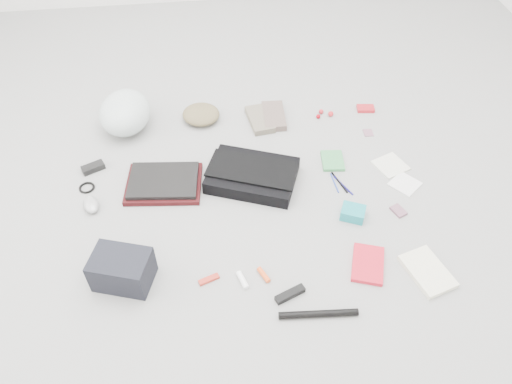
{
  "coord_description": "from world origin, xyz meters",
  "views": [
    {
      "loc": [
        -0.2,
        -1.52,
        1.67
      ],
      "look_at": [
        0.0,
        0.0,
        0.05
      ],
      "focal_mm": 35.0,
      "sensor_mm": 36.0,
      "label": 1
    }
  ],
  "objects": [
    {
      "name": "pen_blue",
      "position": [
        0.38,
        0.05,
        0.0
      ],
      "size": [
        0.01,
        0.12,
        0.01
      ],
      "primitive_type": "cylinder",
      "rotation": [
        1.57,
        0.0,
        0.06
      ],
      "color": "#243C9D",
      "rests_on": "ground_plane"
    },
    {
      "name": "lollipop_c",
      "position": [
        0.48,
        0.56,
        0.01
      ],
      "size": [
        0.03,
        0.03,
        0.03
      ],
      "primitive_type": "sphere",
      "rotation": [
        0.0,
        0.0,
        -0.0
      ],
      "color": "red",
      "rests_on": "ground_plane"
    },
    {
      "name": "book_white",
      "position": [
        0.63,
        -0.48,
        0.01
      ],
      "size": [
        0.19,
        0.24,
        0.02
      ],
      "primitive_type": "cube",
      "rotation": [
        0.0,
        0.0,
        0.28
      ],
      "color": "beige",
      "rests_on": "ground_plane"
    },
    {
      "name": "mouse",
      "position": [
        -0.73,
        0.05,
        0.02
      ],
      "size": [
        0.09,
        0.12,
        0.04
      ],
      "primitive_type": "ellipsoid",
      "rotation": [
        0.0,
        0.0,
        0.3
      ],
      "color": "#9E9E9E",
      "rests_on": "ground_plane"
    },
    {
      "name": "u_lock",
      "position": [
        0.07,
        -0.52,
        0.01
      ],
      "size": [
        0.13,
        0.07,
        0.02
      ],
      "primitive_type": "cube",
      "rotation": [
        0.0,
        0.0,
        0.39
      ],
      "color": "black",
      "rests_on": "ground_plane"
    },
    {
      "name": "messenger_bag",
      "position": [
        -0.0,
        0.12,
        0.03
      ],
      "size": [
        0.47,
        0.41,
        0.07
      ],
      "primitive_type": "cube",
      "rotation": [
        0.0,
        0.0,
        -0.38
      ],
      "color": "black",
      "rests_on": "ground_plane"
    },
    {
      "name": "laptop",
      "position": [
        -0.41,
        0.14,
        0.03
      ],
      "size": [
        0.34,
        0.26,
        0.02
      ],
      "primitive_type": "cube",
      "rotation": [
        0.0,
        0.0,
        -0.11
      ],
      "color": "black",
      "rests_on": "laptop_sleeve"
    },
    {
      "name": "toiletry_tube_orange",
      "position": [
        -0.02,
        -0.41,
        0.01
      ],
      "size": [
        0.05,
        0.07,
        0.02
      ],
      "primitive_type": "cylinder",
      "rotation": [
        1.57,
        0.0,
        0.43
      ],
      "color": "#F0521D",
      "rests_on": "ground_plane"
    },
    {
      "name": "card_deck",
      "position": [
        0.62,
        -0.15,
        0.01
      ],
      "size": [
        0.07,
        0.08,
        0.01
      ],
      "primitive_type": "cube",
      "rotation": [
        0.0,
        0.0,
        0.39
      ],
      "color": "#855669",
      "rests_on": "ground_plane"
    },
    {
      "name": "power_brick",
      "position": [
        -0.75,
        0.29,
        0.01
      ],
      "size": [
        0.12,
        0.09,
        0.03
      ],
      "primitive_type": "cube",
      "rotation": [
        0.0,
        0.0,
        0.43
      ],
      "color": "black",
      "rests_on": "ground_plane"
    },
    {
      "name": "camera_bag",
      "position": [
        -0.57,
        -0.36,
        0.07
      ],
      "size": [
        0.26,
        0.21,
        0.14
      ],
      "primitive_type": "cube",
      "rotation": [
        0.0,
        0.0,
        -0.32
      ],
      "color": "black",
      "rests_on": "ground_plane"
    },
    {
      "name": "mitten_left",
      "position": [
        0.09,
        0.55,
        0.02
      ],
      "size": [
        0.14,
        0.23,
        0.03
      ],
      "primitive_type": "cube",
      "rotation": [
        0.0,
        0.0,
        0.14
      ],
      "color": "#746958",
      "rests_on": "ground_plane"
    },
    {
      "name": "lollipop_b",
      "position": [
        0.43,
        0.58,
        0.01
      ],
      "size": [
        0.03,
        0.03,
        0.03
      ],
      "primitive_type": "sphere",
      "rotation": [
        0.0,
        0.0,
        -0.04
      ],
      "color": "red",
      "rests_on": "ground_plane"
    },
    {
      "name": "bike_helmet",
      "position": [
        -0.6,
        0.6,
        0.1
      ],
      "size": [
        0.29,
        0.35,
        0.19
      ],
      "primitive_type": "ellipsoid",
      "rotation": [
        0.0,
        0.0,
        -0.11
      ],
      "color": "silver",
      "rests_on": "ground_plane"
    },
    {
      "name": "ground_plane",
      "position": [
        0.0,
        0.0,
        0.0
      ],
      "size": [
        4.0,
        4.0,
        0.0
      ],
      "primitive_type": "plane",
      "color": "gray"
    },
    {
      "name": "laptop_sleeve",
      "position": [
        -0.41,
        0.14,
        0.01
      ],
      "size": [
        0.37,
        0.29,
        0.02
      ],
      "primitive_type": "cube",
      "rotation": [
        0.0,
        0.0,
        -0.11
      ],
      "color": "#370C0E",
      "rests_on": "ground_plane"
    },
    {
      "name": "pen_black",
      "position": [
        0.4,
        0.05,
        0.0
      ],
      "size": [
        0.05,
        0.14,
        0.01
      ],
      "primitive_type": "cylinder",
      "rotation": [
        1.57,
        0.0,
        0.28
      ],
      "color": "black",
      "rests_on": "ground_plane"
    },
    {
      "name": "book_red",
      "position": [
        0.4,
        -0.42,
        0.01
      ],
      "size": [
        0.18,
        0.21,
        0.02
      ],
      "primitive_type": "cube",
      "rotation": [
        0.0,
        0.0,
        -0.33
      ],
      "color": "red",
      "rests_on": "ground_plane"
    },
    {
      "name": "accordion_wallet",
      "position": [
        0.41,
        -0.16,
        0.03
      ],
      "size": [
        0.13,
        0.12,
        0.05
      ],
      "primitive_type": "cube",
      "rotation": [
        0.0,
        0.0,
        -0.43
      ],
      "color": "teal",
      "rests_on": "ground_plane"
    },
    {
      "name": "mitten_right",
      "position": [
        0.17,
        0.57,
        0.02
      ],
      "size": [
        0.12,
        0.23,
        0.03
      ],
      "primitive_type": "cube",
      "rotation": [
        0.0,
        0.0,
        -0.04
      ],
      "color": "#6C5951",
      "rests_on": "ground_plane"
    },
    {
      "name": "toiletry_tube_white",
      "position": [
        -0.11,
        -0.43,
        0.01
      ],
      "size": [
        0.05,
        0.08,
        0.02
      ],
      "primitive_type": "cylinder",
      "rotation": [
        1.57,
        0.0,
        0.3
      ],
      "color": "white",
      "rests_on": "ground_plane"
    },
    {
      "name": "napkin_top",
      "position": [
        0.67,
        0.14,
        0.0
      ],
      "size": [
        0.18,
        0.18,
        0.01
      ],
      "primitive_type": "cube",
      "rotation": [
        0.0,
        0.0,
        0.38
      ],
      "color": "silver",
      "rests_on": "ground_plane"
    },
    {
      "name": "notepad",
      "position": [
        0.4,
        0.2,
        0.01
      ],
      "size": [
        0.12,
        0.15,
        0.02
      ],
      "primitive_type": "cube",
      "rotation": [
        0.0,
        0.0,
        -0.1
      ],
      "color": "#3A894A",
      "rests_on": "ground_plane"
    },
    {
      "name": "beanie",
      "position": [
        -0.22,
        0.61,
        0.03
      ],
      "size": [
        0.26,
        0.25,
        0.07
      ],
      "primitive_type": "ellipsoid",
      "rotation": [
        0.0,
        0.0,
        -0.42
      ],
      "color": "brown",
      "rests_on": "ground_plane"
    },
    {
      "name": "bag_flap",
      "position": [
        -0.0,
        0.12,
        0.07
      ],
      "size": [
        0.45,
        0.32,
        0.01
      ],
      "primitive_type": "cube",
      "rotation": [
        0.0,
        0.0,
        -0.38
      ],
      "color": "black",
      "rests_on": "messenger_bag"
    },
    {
      "name": "bike_pump",
      "position": [
        0.15,
        -0.61,
        0.01
      ],
      "size": [
        0.3,
        0.05,
        0.03
      ],
      "primitive_type": "cylinder",
      "rotation": [
        0.0,
        1.57,
        -0.07
      ],
      "color": "black",
      "rests_on": "ground_plane"
    },
    {
      "name": "multitool",
      "position": [
        -0.24,
        -0.41,
        0.01
      ],
      "size": [
        0.09,
        0.05,
        0.01
      ],
      "primitive_type": "cube",
      "rotation": [
        0.0,
        0.0,
        0.34
      ],
      "color": "#B32C1E",
      "rests_on": "ground_plane"
    },
    {
      "name": "lollipop_a",
      "position": [
        0.41,
        0.55,
        0.01
      ],
      "size": [
        0.02,
        0.02,
        0.02
      ],
      "primitive_type": "sphere",
      "rotation": [
        0.0,
        0.0,
        0.04
      ],
      "color": "#9F010E",
      "rests_on": "ground_plane"
    },
    {
      "name": "cable_coil",
      "position": [
        -0.77,
        0.17,
        0.01
      ],
      "size": [
        0.09,
        0.09,
        0.01
      ],
      "primitive_type": "torus",
      "rotation": [
        0.0,
        0.0,
        0.27
      ],
      "color": "black",
      "rests_on": "ground_plane"
    },
    {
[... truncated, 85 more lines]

